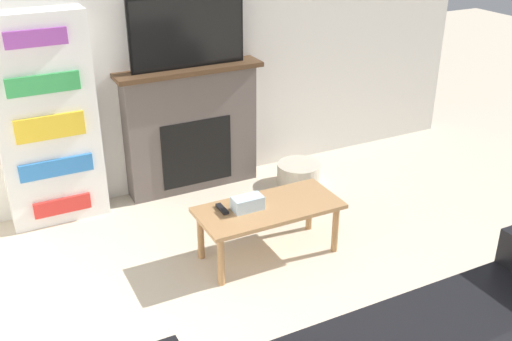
# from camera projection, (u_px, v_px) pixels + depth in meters

# --- Properties ---
(wall_back) EXTENTS (6.01, 0.06, 2.70)m
(wall_back) POSITION_uv_depth(u_px,v_px,m) (173.00, 38.00, 5.02)
(wall_back) COLOR silver
(wall_back) RESTS_ON ground_plane
(fireplace) EXTENTS (1.28, 0.28, 1.12)m
(fireplace) POSITION_uv_depth(u_px,v_px,m) (191.00, 129.00, 5.27)
(fireplace) COLOR #605651
(fireplace) RESTS_ON ground_plane
(tv) EXTENTS (1.00, 0.03, 0.60)m
(tv) POSITION_uv_depth(u_px,v_px,m) (187.00, 32.00, 4.89)
(tv) COLOR black
(tv) RESTS_ON fireplace
(coffee_table) EXTENTS (1.05, 0.49, 0.41)m
(coffee_table) POSITION_uv_depth(u_px,v_px,m) (269.00, 213.00, 4.35)
(coffee_table) COLOR #A87A4C
(coffee_table) RESTS_ON ground_plane
(tissue_box) EXTENTS (0.22, 0.12, 0.10)m
(tissue_box) POSITION_uv_depth(u_px,v_px,m) (248.00, 203.00, 4.26)
(tissue_box) COLOR silver
(tissue_box) RESTS_ON coffee_table
(remote_control) EXTENTS (0.04, 0.15, 0.02)m
(remote_control) POSITION_uv_depth(u_px,v_px,m) (222.00, 209.00, 4.26)
(remote_control) COLOR black
(remote_control) RESTS_ON coffee_table
(bookshelf) EXTENTS (0.76, 0.29, 1.70)m
(bookshelf) POSITION_uv_depth(u_px,v_px,m) (47.00, 121.00, 4.65)
(bookshelf) COLOR white
(bookshelf) RESTS_ON ground_plane
(storage_basket) EXTENTS (0.40, 0.40, 0.19)m
(storage_basket) POSITION_uv_depth(u_px,v_px,m) (299.00, 173.00, 5.53)
(storage_basket) COLOR #BCB29E
(storage_basket) RESTS_ON ground_plane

